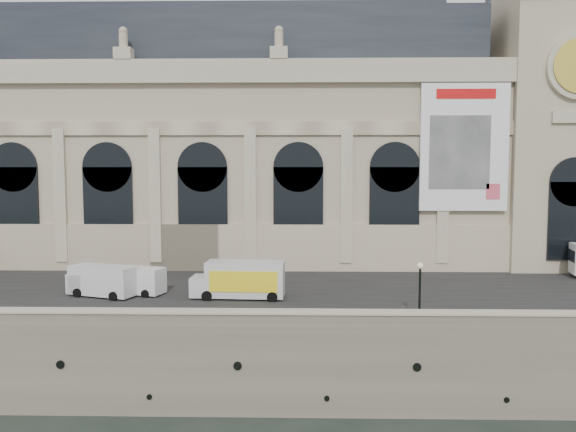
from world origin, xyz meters
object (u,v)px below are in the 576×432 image
Objects in this scene: box_truck at (240,280)px; lamp_right at (420,293)px; van_b at (132,280)px; van_c at (100,281)px.

lamp_right reaches higher than box_truck.
van_b is 1.32× the size of lamp_right.
lamp_right is at bearing -28.18° from box_truck.
lamp_right reaches higher than van_c.
box_truck reaches higher than van_b.
van_b is 2.58m from van_c.
box_truck is (9.54, -1.42, 0.36)m from van_b.
box_truck reaches higher than van_c.
lamp_right is (13.37, -7.16, 0.56)m from box_truck.
van_b is at bearing 20.44° from van_c.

